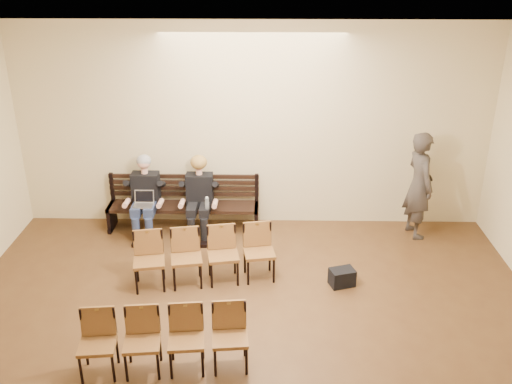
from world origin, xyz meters
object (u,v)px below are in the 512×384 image
at_px(passerby, 420,177).
at_px(chair_row_back, 164,342).
at_px(seated_man, 145,196).
at_px(laptop, 143,207).
at_px(bench, 184,217).
at_px(water_bottle, 207,210).
at_px(bag, 342,277).
at_px(chair_row_front, 205,257).
at_px(seated_woman, 199,198).

height_order(passerby, chair_row_back, passerby).
bearing_deg(chair_row_back, passerby, 37.19).
relative_size(seated_man, laptop, 4.20).
xyz_separation_m(bench, chair_row_back, (0.27, -3.57, 0.17)).
height_order(water_bottle, passerby, passerby).
relative_size(water_bottle, bag, 0.63).
height_order(bag, passerby, passerby).
bearing_deg(chair_row_back, bench, 88.44).
distance_m(passerby, chair_row_back, 5.09).
distance_m(bench, laptop, 0.78).
bearing_deg(seated_man, chair_row_back, -75.64).
bearing_deg(seated_man, passerby, -0.07).
relative_size(seated_man, passerby, 0.65).
bearing_deg(passerby, chair_row_back, 119.54).
height_order(bag, chair_row_back, chair_row_back).
bearing_deg(bag, water_bottle, 147.74).
distance_m(bag, chair_row_front, 2.02).
xyz_separation_m(seated_man, chair_row_back, (0.88, -3.45, -0.28)).
distance_m(bench, seated_woman, 0.53).
xyz_separation_m(water_bottle, bag, (2.08, -1.32, -0.43)).
bearing_deg(seated_woman, bench, 158.18).
xyz_separation_m(bench, laptop, (-0.61, -0.35, 0.34)).
bearing_deg(water_bottle, bench, 137.53).
height_order(seated_man, water_bottle, seated_man).
distance_m(bench, seated_man, 0.77).
height_order(bench, water_bottle, water_bottle).
relative_size(bag, passerby, 0.17).
bearing_deg(water_bottle, laptop, 176.39).
distance_m(seated_man, bag, 3.59).
bearing_deg(laptop, seated_man, 91.35).
bearing_deg(seated_man, seated_woman, 0.00).
height_order(water_bottle, chair_row_back, chair_row_back).
distance_m(laptop, water_bottle, 1.07).
height_order(seated_woman, chair_row_back, seated_woman).
bearing_deg(laptop, chair_row_front, -49.40).
xyz_separation_m(seated_woman, chair_row_back, (-0.03, -3.45, -0.25)).
xyz_separation_m(bench, passerby, (3.96, -0.13, 0.83)).
bearing_deg(chair_row_back, seated_man, 98.51).
bearing_deg(passerby, laptop, 79.34).
xyz_separation_m(seated_man, bag, (3.16, -1.62, -0.55)).
distance_m(seated_woman, passerby, 3.68).
bearing_deg(bench, chair_row_front, -72.16).
bearing_deg(passerby, bag, 125.13).
xyz_separation_m(passerby, chair_row_back, (-3.69, -3.45, -0.66)).
relative_size(seated_woman, chair_row_front, 0.63).
bearing_deg(laptop, water_bottle, -3.76).
bearing_deg(seated_man, laptop, -88.50).
bearing_deg(bag, chair_row_front, 178.80).
xyz_separation_m(seated_woman, passerby, (3.66, -0.01, 0.41)).
height_order(bag, chair_row_front, chair_row_front).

